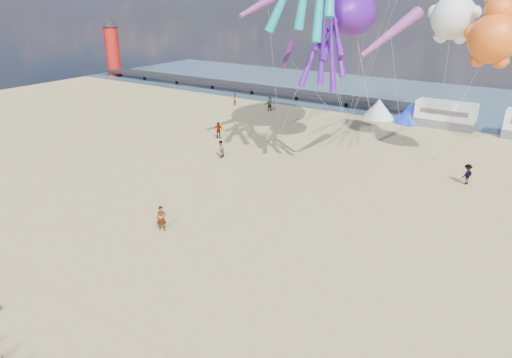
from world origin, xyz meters
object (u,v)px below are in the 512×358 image
Objects in this scene: tent_white at (379,109)px; kite_teddy_orange at (493,39)px; beachgoer_2 at (467,174)px; tent_blue at (411,113)px; windsock_left at (268,1)px; beachgoer_3 at (219,130)px; motorhome_0 at (445,115)px; sandbag_a at (280,136)px; lighthouse at (113,51)px; sandbag_b at (377,153)px; kite_panda at (453,17)px; beachgoer_4 at (270,104)px; windsock_right at (287,56)px; windsock_mid at (391,34)px; sandbag_c at (433,158)px; standing_person at (162,219)px; sandbag_e at (346,132)px; sandbag_d at (402,140)px; beachgoer_1 at (221,149)px; beachgoer_5 at (235,100)px; kite_octopus_purple at (353,14)px.

kite_teddy_orange reaches higher than tent_white.
tent_blue is at bearing -123.77° from beachgoer_2.
windsock_left is (-8.17, -19.92, 12.80)m from tent_blue.
tent_blue is at bearing -156.36° from beachgoer_3.
motorhome_0 reaches higher than sandbag_a.
lighthouse reaches higher than sandbag_b.
beachgoer_4 is at bearing 146.57° from kite_panda.
tent_white is 0.92× the size of windsock_right.
kite_teddy_orange is at bearing 0.64° from sandbag_b.
kite_teddy_orange is 0.97× the size of windsock_mid.
sandbag_c is (9.83, -12.45, -1.09)m from tent_white.
standing_person is 0.27× the size of kite_panda.
windsock_right reaches higher than motorhome_0.
lighthouse reaches higher than sandbag_e.
tent_blue is 8.00× the size of sandbag_b.
sandbag_e is at bearing 136.54° from sandbag_b.
sandbag_c is at bearing -114.72° from beachgoer_2.
beachgoer_3 is 3.62× the size of sandbag_a.
sandbag_e is (-14.17, 8.63, -0.76)m from beachgoer_2.
sandbag_d is at bearing 124.50° from kite_panda.
windsock_mid reaches higher than beachgoer_4.
motorhome_0 is 13.20× the size of sandbag_c.
sandbag_a is at bearing 122.54° from windsock_left.
beachgoer_1 is 1.04× the size of beachgoer_5.
sandbag_d is (-8.00, 8.90, -0.76)m from beachgoer_2.
beachgoer_5 is 0.38× the size of windsock_right.
tent_white is 2.29× the size of beachgoer_2.
sandbag_c is (17.13, 10.68, -0.74)m from beachgoer_1.
sandbag_a is 1.00× the size of sandbag_b.
standing_person reaches higher than sandbag_c.
beachgoer_3 is 3.62× the size of sandbag_d.
windsock_left reaches higher than motorhome_0.
beachgoer_3 reaches higher than standing_person.
sandbag_c is (15.97, 1.56, 0.00)m from sandbag_a.
beachgoer_3 is at bearing -60.62° from beachgoer_2.
windsock_mid is (1.29, -11.57, 11.65)m from sandbag_d.
beachgoer_1 is 0.25× the size of windsock_left.
sandbag_e is 15.62m from kite_octopus_purple.
kite_teddy_orange is (9.22, -13.64, 10.04)m from tent_blue.
sandbag_a is at bearing 65.47° from standing_person.
motorhome_0 is at bearing 44.73° from sandbag_a.
motorhome_0 is 0.98× the size of windsock_left.
kite_octopus_purple is at bearing -148.68° from sandbag_c.
tent_blue is 17.99m from beachgoer_4.
windsock_right is at bearing 169.81° from kite_panda.
beachgoer_3 is 15.03m from windsock_left.
windsock_mid is at bearing -93.21° from motorhome_0.
sandbag_e is (5.56, 5.39, 0.00)m from sandbag_a.
sandbag_c is at bearing 168.99° from beachgoer_3.
motorhome_0 reaches higher than sandbag_c.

